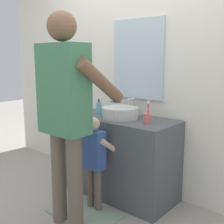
% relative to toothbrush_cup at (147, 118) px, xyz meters
% --- Properties ---
extents(ground_plane, '(14.00, 14.00, 0.00)m').
position_rel_toothbrush_cup_xyz_m(ground_plane, '(-0.34, -0.25, -0.89)').
color(ground_plane, '#9E998E').
extents(back_wall, '(4.40, 0.10, 2.70)m').
position_rel_toothbrush_cup_xyz_m(back_wall, '(-0.34, 0.36, 0.47)').
color(back_wall, silver).
rests_on(back_wall, ground).
extents(vanity_cabinet, '(1.14, 0.54, 0.83)m').
position_rel_toothbrush_cup_xyz_m(vanity_cabinet, '(-0.34, 0.05, -0.47)').
color(vanity_cabinet, '#4C5156').
rests_on(vanity_cabinet, ground).
extents(sink_basin, '(0.36, 0.36, 0.11)m').
position_rel_toothbrush_cup_xyz_m(sink_basin, '(-0.34, 0.03, 0.00)').
color(sink_basin, silver).
rests_on(sink_basin, vanity_cabinet).
extents(faucet, '(0.18, 0.14, 0.18)m').
position_rel_toothbrush_cup_xyz_m(faucet, '(-0.34, 0.25, 0.03)').
color(faucet, '#B7BABF').
rests_on(faucet, vanity_cabinet).
extents(toothbrush_cup, '(0.07, 0.07, 0.21)m').
position_rel_toothbrush_cup_xyz_m(toothbrush_cup, '(0.00, 0.00, 0.00)').
color(toothbrush_cup, '#D86666').
rests_on(toothbrush_cup, vanity_cabinet).
extents(soap_bottle, '(0.06, 0.06, 0.16)m').
position_rel_toothbrush_cup_xyz_m(soap_bottle, '(-0.64, 0.03, 0.01)').
color(soap_bottle, '#66B2D1').
rests_on(soap_bottle, vanity_cabinet).
extents(bath_mat, '(0.64, 0.40, 0.02)m').
position_rel_toothbrush_cup_xyz_m(bath_mat, '(-0.34, -0.50, -0.88)').
color(bath_mat, gray).
rests_on(bath_mat, ground).
extents(child_toddler, '(0.28, 0.28, 0.90)m').
position_rel_toothbrush_cup_xyz_m(child_toddler, '(-0.34, -0.36, -0.35)').
color(child_toddler, '#6B5B4C').
rests_on(child_toddler, ground).
extents(adult_parent, '(0.55, 0.58, 1.78)m').
position_rel_toothbrush_cup_xyz_m(adult_parent, '(-0.33, -0.68, 0.19)').
color(adult_parent, '#6B5B4C').
rests_on(adult_parent, ground).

